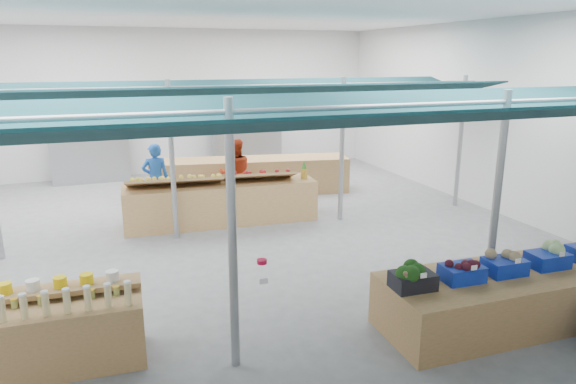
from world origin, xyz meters
name	(u,v)px	position (x,y,z in m)	size (l,w,h in m)	color
floor	(233,240)	(0.00, 0.00, 0.00)	(13.00, 13.00, 0.00)	slate
hall	(212,95)	(0.00, 1.44, 2.65)	(13.00, 13.00, 13.00)	silver
pole_grid	(305,161)	(0.75, -1.75, 1.81)	(10.00, 4.60, 3.00)	gray
awnings	(306,98)	(0.75, -1.75, 2.78)	(9.50, 7.08, 0.30)	#0B2B30
back_shelving_left	(90,146)	(-2.50, 6.00, 1.00)	(2.00, 0.50, 2.00)	#B23F33
back_shelving_right	(247,138)	(2.00, 6.00, 1.00)	(2.00, 0.50, 2.00)	#B23F33
bottle_shelf	(66,329)	(-2.77, -3.30, 0.42)	(1.73, 1.13, 1.03)	olive
veg_counter	(513,296)	(2.67, -4.29, 0.35)	(3.59, 1.20, 0.70)	olive
fruit_counter	(221,203)	(0.05, 1.16, 0.42)	(3.96, 0.94, 0.85)	olive
far_counter	(251,176)	(1.31, 3.29, 0.45)	(4.96, 0.99, 0.89)	olive
vendor_left	(156,179)	(-1.15, 2.26, 0.79)	(0.58, 0.38, 1.58)	#184BA1
vendor_right	(235,173)	(0.65, 2.26, 0.79)	(0.77, 0.60, 1.58)	#9E2C13
crate_broccoli	(413,276)	(1.13, -4.25, 0.86)	(0.52, 0.41, 0.35)	black
crate_beets	(462,271)	(1.83, -4.27, 0.83)	(0.52, 0.41, 0.29)	#0E299D
crate_celeriac	(505,263)	(2.47, -4.28, 0.84)	(0.52, 0.41, 0.31)	#0E299D
crate_cabbage	(548,255)	(3.17, -4.30, 0.86)	(0.52, 0.41, 0.35)	#0E299D
sparrow	(407,275)	(0.97, -4.37, 0.95)	(0.12, 0.09, 0.11)	brown
pole_ribbon	(262,263)	(-0.60, -3.76, 1.08)	(0.12, 0.12, 0.28)	red
apple_heap_yellow	(175,179)	(-0.89, 1.12, 1.01)	(1.97, 0.92, 0.27)	#997247
apple_heap_red	(259,174)	(0.85, 1.01, 1.01)	(1.57, 0.88, 0.27)	#997247
pineapple	(304,170)	(1.84, 0.95, 1.03)	(0.14, 0.14, 0.39)	#8C6019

